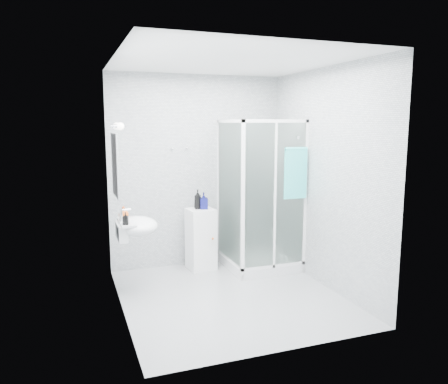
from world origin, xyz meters
name	(u,v)px	position (x,y,z in m)	size (l,w,h in m)	color
room	(231,183)	(0.00, 0.00, 1.30)	(2.40, 2.60, 2.60)	silver
shower_enclosure	(257,237)	(0.67, 0.77, 0.45)	(0.90, 0.95, 2.00)	white
wall_basin	(135,226)	(-0.99, 0.45, 0.80)	(0.46, 0.56, 0.35)	white
mirror	(115,165)	(-1.19, 0.45, 1.50)	(0.02, 0.60, 0.70)	white
vanity_lights	(118,126)	(-1.14, 0.45, 1.92)	(0.10, 0.40, 0.08)	silver
wall_hooks	(180,149)	(-0.25, 1.26, 1.62)	(0.23, 0.06, 0.03)	silver
storage_cabinet	(201,239)	(-0.03, 1.04, 0.41)	(0.37, 0.38, 0.82)	white
hand_towel	(296,172)	(1.01, 0.37, 1.35)	(0.30, 0.04, 0.65)	#34C8C6
shampoo_bottle_a	(198,199)	(-0.07, 1.05, 0.95)	(0.10, 0.10, 0.26)	black
shampoo_bottle_b	(204,201)	(0.01, 1.03, 0.93)	(0.10, 0.10, 0.22)	#0E0F55
soap_dispenser_orange	(124,213)	(-1.09, 0.58, 0.94)	(0.12, 0.12, 0.15)	#CC5218
soap_dispenser_black	(126,218)	(-1.11, 0.28, 0.93)	(0.06, 0.06, 0.14)	black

